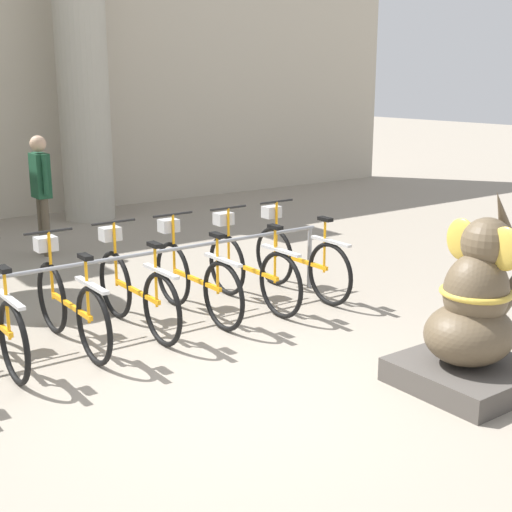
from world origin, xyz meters
name	(u,v)px	position (x,y,z in m)	size (l,w,h in m)	color
ground_plane	(243,393)	(0.00, 0.00, 0.00)	(60.00, 60.00, 0.00)	gray
column_right	(82,68)	(1.99, 7.60, 2.62)	(1.10, 1.10, 5.16)	#ADA899
bike_rack	(63,278)	(-0.71, 1.95, 0.65)	(6.23, 0.05, 0.77)	gray
bicycle_4	(70,304)	(-0.71, 1.81, 0.42)	(0.48, 1.74, 1.05)	black
bicycle_5	(135,290)	(0.00, 1.86, 0.42)	(0.48, 1.74, 1.05)	black
bicycle_6	(195,278)	(0.70, 1.87, 0.42)	(0.48, 1.74, 1.05)	black
bicycle_7	(251,268)	(1.40, 1.84, 0.42)	(0.48, 1.74, 1.05)	black
bicycle_8	(299,259)	(2.11, 1.84, 0.42)	(0.48, 1.74, 1.05)	black
elephant_statue	(473,322)	(1.62, -0.97, 0.55)	(1.02, 1.02, 1.64)	#4C4742
person_pedestrian	(41,184)	(0.37, 5.45, 1.02)	(0.23, 0.47, 1.70)	brown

